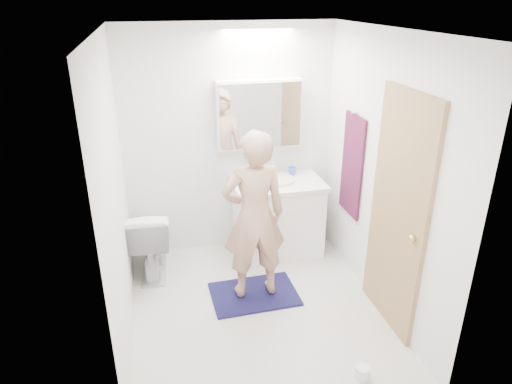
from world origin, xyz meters
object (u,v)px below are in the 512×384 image
object	(u,v)px
toothbrush_cup	(292,171)
toilet_paper_roll	(362,372)
vanity_cabinet	(278,219)
toilet	(151,240)
medicine_cabinet	(259,114)
person	(254,216)
soap_bottle_b	(253,171)
soap_bottle_a	(250,169)

from	to	relation	value
toothbrush_cup	toilet_paper_roll	bearing A→B (deg)	-92.32
vanity_cabinet	toilet	xyz separation A→B (m)	(-1.35, -0.11, -0.02)
medicine_cabinet	person	world-z (taller)	medicine_cabinet
vanity_cabinet	toothbrush_cup	world-z (taller)	toothbrush_cup
vanity_cabinet	medicine_cabinet	distance (m)	1.14
vanity_cabinet	soap_bottle_b	world-z (taller)	soap_bottle_b
vanity_cabinet	person	distance (m)	0.98
medicine_cabinet	toilet	world-z (taller)	medicine_cabinet
soap_bottle_b	toilet_paper_roll	distance (m)	2.30
vanity_cabinet	medicine_cabinet	xyz separation A→B (m)	(-0.16, 0.21, 1.11)
person	toothbrush_cup	distance (m)	1.11
toilet	soap_bottle_b	world-z (taller)	soap_bottle_b
person	soap_bottle_b	bearing A→B (deg)	-104.13
soap_bottle_a	toothbrush_cup	world-z (taller)	soap_bottle_a
vanity_cabinet	soap_bottle_b	distance (m)	0.58
toilet	toothbrush_cup	world-z (taller)	toothbrush_cup
medicine_cabinet	soap_bottle_b	size ratio (longest dim) A/B	5.69
vanity_cabinet	toothbrush_cup	bearing A→B (deg)	38.79
soap_bottle_a	toothbrush_cup	distance (m)	0.47
vanity_cabinet	medicine_cabinet	bearing A→B (deg)	127.20
medicine_cabinet	soap_bottle_a	bearing A→B (deg)	-150.40
vanity_cabinet	soap_bottle_a	bearing A→B (deg)	150.49
toilet	soap_bottle_b	xyz separation A→B (m)	(1.13, 0.30, 0.53)
toothbrush_cup	person	bearing A→B (deg)	-124.85
vanity_cabinet	soap_bottle_b	size ratio (longest dim) A/B	5.82
vanity_cabinet	soap_bottle_b	bearing A→B (deg)	141.29
medicine_cabinet	person	bearing A→B (deg)	-106.06
medicine_cabinet	soap_bottle_b	distance (m)	0.61
medicine_cabinet	soap_bottle_a	world-z (taller)	medicine_cabinet
person	toothbrush_cup	size ratio (longest dim) A/B	16.30
person	toothbrush_cup	xyz separation A→B (m)	(0.64, 0.91, 0.03)
toothbrush_cup	toilet_paper_roll	world-z (taller)	toothbrush_cup
person	soap_bottle_b	xyz separation A→B (m)	(0.21, 0.93, 0.06)
toilet	toothbrush_cup	size ratio (longest dim) A/B	7.62
medicine_cabinet	person	xyz separation A→B (m)	(-0.28, -0.96, -0.67)
soap_bottle_a	toilet_paper_roll	xyz separation A→B (m)	(0.38, -2.08, -0.89)
medicine_cabinet	soap_bottle_b	world-z (taller)	medicine_cabinet
vanity_cabinet	toilet_paper_roll	world-z (taller)	vanity_cabinet
person	toothbrush_cup	bearing A→B (deg)	-126.19
soap_bottle_a	vanity_cabinet	bearing A→B (deg)	-29.51
medicine_cabinet	toilet_paper_roll	size ratio (longest dim) A/B	8.00
toilet	toilet_paper_roll	size ratio (longest dim) A/B	6.69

